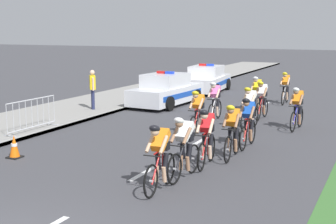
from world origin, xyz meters
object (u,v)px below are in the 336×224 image
cyclist_eighth (215,101)px  cyclist_third (207,136)px  crowd_barrier_rear (32,115)px  spectator_middle (93,87)px  cyclist_sixth (198,112)px  traffic_cone_far (14,147)px  cyclist_lead (160,156)px  police_car_second (207,80)px  cyclist_eleventh (257,93)px  police_car_nearest (166,91)px  cyclist_fourth (232,130)px  cyclist_tenth (262,99)px  cyclist_twelfth (285,87)px  cyclist_ninth (297,108)px  cyclist_seventh (250,107)px  cyclist_second (184,146)px  cyclist_fifth (248,122)px

cyclist_eighth → cyclist_third: bearing=-72.3°
crowd_barrier_rear → spectator_middle: 4.64m
cyclist_sixth → traffic_cone_far: cyclist_sixth is taller
cyclist_lead → police_car_second: (-5.03, 16.26, -0.11)m
cyclist_eleventh → police_car_nearest: size_ratio=0.38×
police_car_nearest → cyclist_eighth: bearing=-38.8°
cyclist_fourth → cyclist_eleventh: 7.97m
spectator_middle → cyclist_lead: bearing=-48.4°
cyclist_tenth → cyclist_third: bearing=-87.0°
cyclist_lead → cyclist_eighth: (-1.69, 8.28, 0.00)m
cyclist_lead → cyclist_third: bearing=84.0°
cyclist_twelfth → police_car_nearest: bearing=-150.8°
cyclist_third → cyclist_ninth: size_ratio=1.00×
cyclist_seventh → traffic_cone_far: bearing=-126.6°
cyclist_lead → traffic_cone_far: size_ratio=2.69×
cyclist_sixth → crowd_barrier_rear: size_ratio=0.74×
cyclist_second → cyclist_fifth: same height
cyclist_seventh → cyclist_twelfth: size_ratio=1.00×
cyclist_fifth → police_car_nearest: bearing=131.9°
cyclist_eleventh → spectator_middle: 7.02m
cyclist_lead → cyclist_sixth: size_ratio=1.00×
cyclist_sixth → cyclist_eighth: bearing=97.7°
police_car_nearest → cyclist_twelfth: bearing=29.2°
cyclist_third → cyclist_eleventh: bearing=96.7°
cyclist_sixth → spectator_middle: spectator_middle is taller
cyclist_eleventh → traffic_cone_far: 11.08m
cyclist_third → cyclist_twelfth: (-0.36, 11.46, 0.00)m
cyclist_lead → police_car_nearest: (-5.03, 10.97, -0.11)m
cyclist_eighth → crowd_barrier_rear: size_ratio=0.74×
cyclist_seventh → cyclist_tenth: size_ratio=1.00×
cyclist_second → cyclist_third: size_ratio=1.00×
cyclist_seventh → cyclist_ninth: bearing=23.1°
cyclist_fifth → cyclist_sixth: size_ratio=1.00×
cyclist_seventh → spectator_middle: bearing=174.0°
crowd_barrier_rear → cyclist_sixth: bearing=23.0°
police_car_second → cyclist_fourth: bearing=-66.6°
cyclist_third → spectator_middle: 9.31m
cyclist_third → traffic_cone_far: cyclist_third is taller
police_car_nearest → spectator_middle: size_ratio=2.69×
cyclist_second → cyclist_tenth: size_ratio=1.00×
cyclist_second → cyclist_seventh: same height
cyclist_seventh → cyclist_eleventh: size_ratio=1.00×
cyclist_sixth → cyclist_eleventh: 5.53m
cyclist_fifth → crowd_barrier_rear: size_ratio=0.74×
cyclist_twelfth → traffic_cone_far: cyclist_twelfth is taller
cyclist_lead → cyclist_eleventh: size_ratio=1.00×
cyclist_fourth → cyclist_third: bearing=-110.5°
cyclist_tenth → cyclist_twelfth: (0.02, 4.34, 0.00)m
cyclist_fourth → cyclist_ninth: size_ratio=1.00×
cyclist_eleventh → police_car_nearest: bearing=-178.3°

